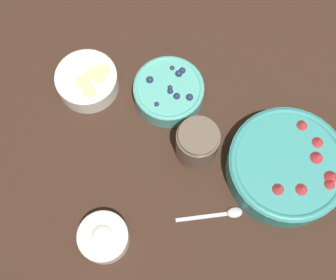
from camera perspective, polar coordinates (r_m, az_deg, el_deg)
ground_plane at (r=1.01m, az=2.05°, el=-1.66°), size 4.00×4.00×0.00m
bowl_strawberries at (r=0.99m, az=14.33°, el=-3.08°), size 0.24×0.24×0.08m
bowl_blueberries at (r=1.03m, az=0.09°, el=6.01°), size 0.15×0.15×0.06m
bowl_bananas at (r=1.06m, az=-9.84°, el=7.18°), size 0.14×0.14×0.05m
bowl_cream at (r=0.95m, az=-7.88°, el=-11.65°), size 0.10×0.10×0.05m
jar_chocolate at (r=0.97m, az=3.67°, el=-0.67°), size 0.09×0.09×0.09m
spoon at (r=0.97m, az=6.63°, el=-8.98°), size 0.04×0.14×0.01m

